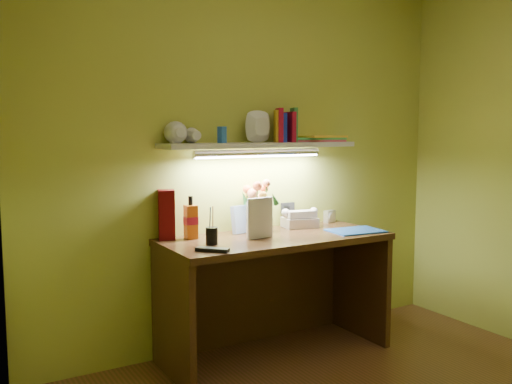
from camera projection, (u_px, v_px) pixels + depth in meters
desk at (275, 296)px, 3.52m from camera, size 1.40×0.60×0.75m
flower_bouquet at (258, 207)px, 3.61m from camera, size 0.23×0.23×0.32m
telephone at (300, 218)px, 3.78m from camera, size 0.24×0.20×0.13m
desk_clock at (330, 216)px, 3.98m from camera, size 0.09×0.06×0.08m
whisky_bottle at (191, 217)px, 3.38m from camera, size 0.07×0.07×0.26m
whisky_box at (167, 215)px, 3.36m from camera, size 0.12×0.12×0.29m
pen_cup at (212, 230)px, 3.22m from camera, size 0.07×0.07×0.17m
art_card at (243, 219)px, 3.58m from camera, size 0.18×0.08×0.17m
tv_remote at (212, 250)px, 3.04m from camera, size 0.16×0.17×0.02m
blue_folder at (356, 231)px, 3.63m from camera, size 0.35×0.27×0.01m
desk_book_a at (247, 221)px, 3.36m from camera, size 0.17×0.07×0.22m
desk_book_b at (248, 219)px, 3.34m from camera, size 0.18×0.03×0.25m
wall_shelf at (265, 139)px, 3.59m from camera, size 1.32×0.35×0.25m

